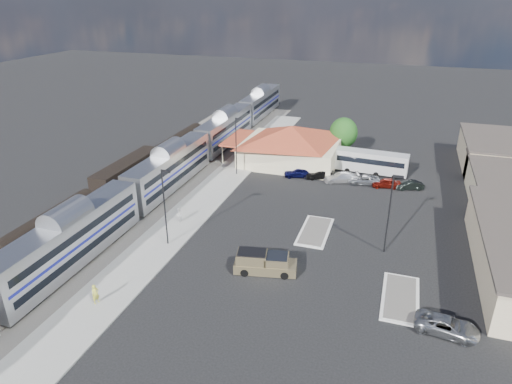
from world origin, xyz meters
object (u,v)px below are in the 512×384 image
(station_depot, at_px, (291,144))
(pickup_truck, at_px, (266,263))
(coach_bus, at_px, (371,161))
(suv, at_px, (447,326))

(station_depot, relative_size, pickup_truck, 2.81)
(coach_bus, bearing_deg, station_depot, 89.56)
(pickup_truck, height_order, coach_bus, coach_bus)
(pickup_truck, distance_m, coach_bus, 31.59)
(suv, bearing_deg, pickup_truck, 84.57)
(pickup_truck, bearing_deg, station_depot, -1.38)
(station_depot, bearing_deg, suv, -57.95)
(station_depot, height_order, suv, station_depot)
(suv, bearing_deg, coach_bus, 22.81)
(suv, xyz_separation_m, coach_bus, (-9.38, 34.59, 1.31))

